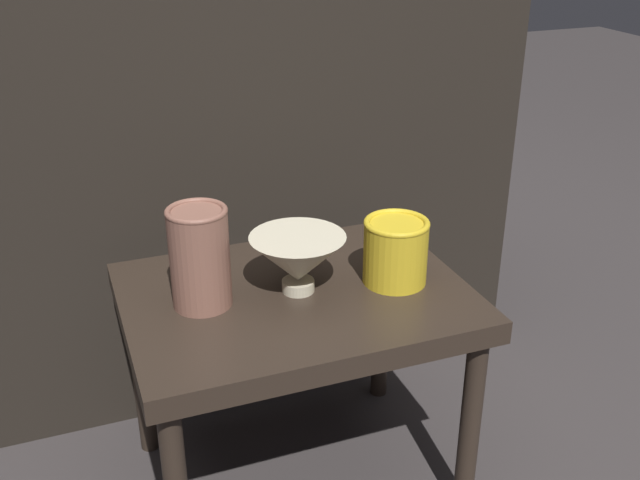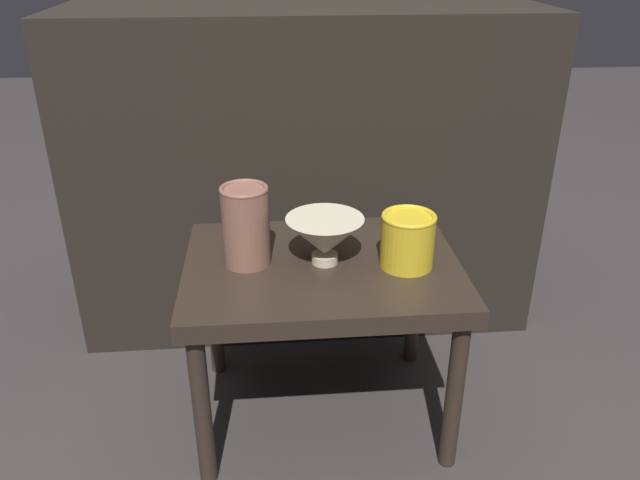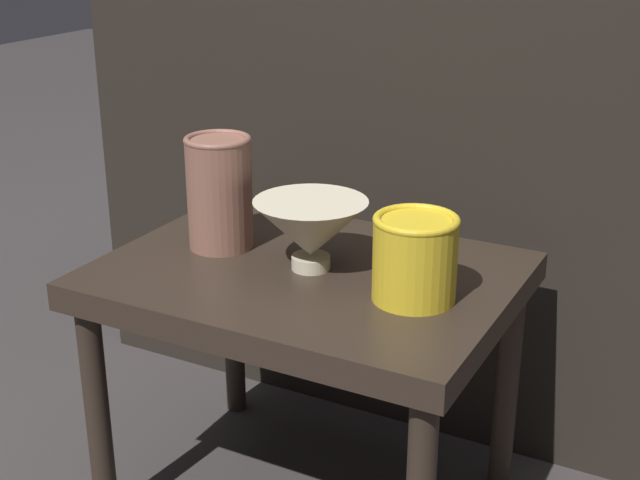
# 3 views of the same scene
# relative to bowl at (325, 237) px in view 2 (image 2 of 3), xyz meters

# --- Properties ---
(ground_plane) EXTENTS (8.00, 8.00, 0.00)m
(ground_plane) POSITION_rel_bowl_xyz_m (-0.01, 0.00, -0.46)
(ground_plane) COLOR #383333
(table) EXTENTS (0.58, 0.43, 0.40)m
(table) POSITION_rel_bowl_xyz_m (-0.01, 0.00, -0.11)
(table) COLOR #2D231C
(table) RESTS_ON ground_plane
(couch_backdrop) EXTENTS (1.23, 0.50, 0.86)m
(couch_backdrop) POSITION_rel_bowl_xyz_m (-0.01, 0.53, -0.03)
(couch_backdrop) COLOR black
(couch_backdrop) RESTS_ON ground_plane
(bowl) EXTENTS (0.16, 0.16, 0.10)m
(bowl) POSITION_rel_bowl_xyz_m (0.00, 0.00, 0.00)
(bowl) COLOR beige
(bowl) RESTS_ON table
(vase_textured_left) EXTENTS (0.10, 0.10, 0.17)m
(vase_textured_left) POSITION_rel_bowl_xyz_m (-0.16, 0.01, 0.03)
(vase_textured_left) COLOR brown
(vase_textured_left) RESTS_ON table
(vase_colorful_right) EXTENTS (0.11, 0.11, 0.12)m
(vase_colorful_right) POSITION_rel_bowl_xyz_m (0.17, -0.03, 0.00)
(vase_colorful_right) COLOR gold
(vase_colorful_right) RESTS_ON table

